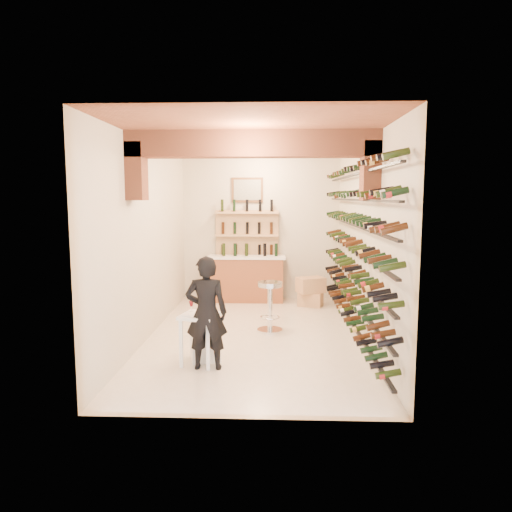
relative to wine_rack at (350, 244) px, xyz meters
The scene contains 11 objects.
ground 2.18m from the wine_rack, behind, with size 6.00×6.00×0.00m, color beige.
room_shell 1.70m from the wine_rack, behind, with size 3.52×6.02×3.21m.
wine_rack is the anchor object (origin of this frame).
back_counter 3.38m from the wine_rack, 124.66° to the left, with size 1.70×0.62×1.29m.
back_shelving 3.44m from the wine_rack, 122.37° to the left, with size 1.40×0.31×2.73m.
tasting_table 2.80m from the wine_rack, 148.35° to the right, with size 0.59×0.59×0.85m.
white_stool 2.82m from the wine_rack, 151.29° to the right, with size 0.39×0.39×0.49m, color white.
person 2.74m from the wine_rack, 143.87° to the right, with size 0.56×0.37×1.53m, color black.
chrome_barstool 1.69m from the wine_rack, 168.01° to the left, with size 0.44×0.44×0.86m.
crate_lower 2.65m from the wine_rack, 101.61° to the left, with size 0.49×0.34×0.29m, color tan.
crate_upper 2.50m from the wine_rack, 101.61° to the left, with size 0.55×0.38×0.32m, color tan.
Camera 1 is at (0.32, -7.68, 2.30)m, focal length 33.31 mm.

